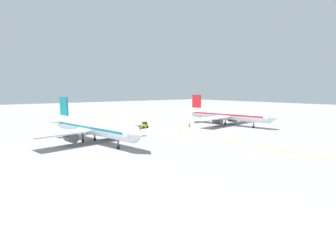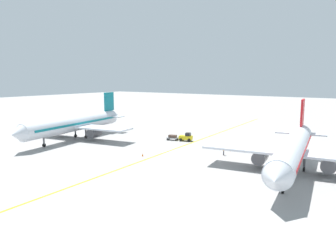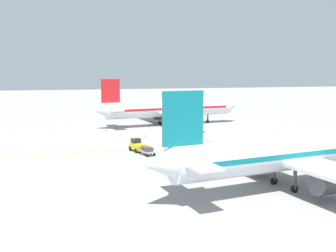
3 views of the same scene
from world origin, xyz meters
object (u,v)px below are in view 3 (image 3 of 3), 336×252
Objects in this scene: traffic_cone_near_nose at (237,143)px; ground_crew_worker at (164,131)px; traffic_cone_mid_apron at (106,130)px; traffic_cone_by_wingtip at (145,135)px; airplane_adjacent_stand at (297,153)px; airplane_at_gate at (169,109)px; baggage_cart_trailing at (147,150)px; baggage_tug_white at (137,146)px.

ground_crew_worker is at bearing -142.05° from traffic_cone_near_nose.
ground_crew_worker is 3.05× the size of traffic_cone_mid_apron.
traffic_cone_near_nose is (12.10, 9.44, -0.63)m from ground_crew_worker.
traffic_cone_near_nose is 1.00× the size of traffic_cone_by_wingtip.
airplane_adjacent_stand is 47.65m from traffic_cone_mid_apron.
ground_crew_worker is at bearing -18.95° from airplane_at_gate.
baggage_cart_trailing is at bearing -148.71° from airplane_adjacent_stand.
baggage_tug_white is at bearing -25.05° from airplane_at_gate.
baggage_cart_trailing is at bearing -75.53° from traffic_cone_near_nose.
baggage_tug_white is at bearing -17.30° from traffic_cone_by_wingtip.
baggage_tug_white is 3.30m from baggage_cart_trailing.
ground_crew_worker is at bearing -172.05° from airplane_adjacent_stand.
baggage_tug_white is 1.96× the size of ground_crew_worker.
ground_crew_worker is at bearing 48.45° from traffic_cone_mid_apron.
baggage_cart_trailing reaches higher than traffic_cone_near_nose.
airplane_adjacent_stand reaches higher than traffic_cone_by_wingtip.
baggage_cart_trailing is 25.53m from traffic_cone_mid_apron.
baggage_tug_white is 13.47m from traffic_cone_by_wingtip.
traffic_cone_near_nose is at bearing 104.47° from baggage_cart_trailing.
baggage_cart_trailing is (-19.71, -11.98, -2.95)m from airplane_adjacent_stand.
traffic_cone_mid_apron is at bearing -137.13° from traffic_cone_near_nose.
airplane_at_gate is at bearing -179.62° from airplane_adjacent_stand.
traffic_cone_near_nose is (-23.94, 4.40, -3.43)m from airplane_adjacent_stand.
traffic_cone_by_wingtip is at bearing 169.03° from baggage_cart_trailing.
ground_crew_worker is at bearing 156.94° from baggage_cart_trailing.
airplane_at_gate is 64.56× the size of traffic_cone_near_nose.
traffic_cone_by_wingtip is (9.30, 6.30, 0.00)m from traffic_cone_mid_apron.
airplane_at_gate is at bearing 154.95° from baggage_tug_white.
baggage_tug_white is 5.99× the size of traffic_cone_mid_apron.
ground_crew_worker reaches higher than traffic_cone_near_nose.
airplane_adjacent_stand reaches higher than baggage_cart_trailing.
airplane_adjacent_stand is 21.11× the size of ground_crew_worker.
airplane_adjacent_stand is at bearing -10.42° from traffic_cone_near_nose.
traffic_cone_near_nose is at bearing 169.58° from airplane_adjacent_stand.
traffic_cone_mid_apron is at bearing -172.81° from baggage_cart_trailing.
baggage_tug_white is 1.14× the size of baggage_cart_trailing.
airplane_adjacent_stand is at bearing 29.37° from baggage_tug_white.
airplane_at_gate reaches higher than ground_crew_worker.
airplane_at_gate is at bearing 158.79° from baggage_cart_trailing.
traffic_cone_mid_apron is 1.00× the size of traffic_cone_by_wingtip.
airplane_at_gate is at bearing 148.60° from traffic_cone_by_wingtip.
traffic_cone_mid_apron is (-25.32, -3.20, -0.49)m from baggage_cart_trailing.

